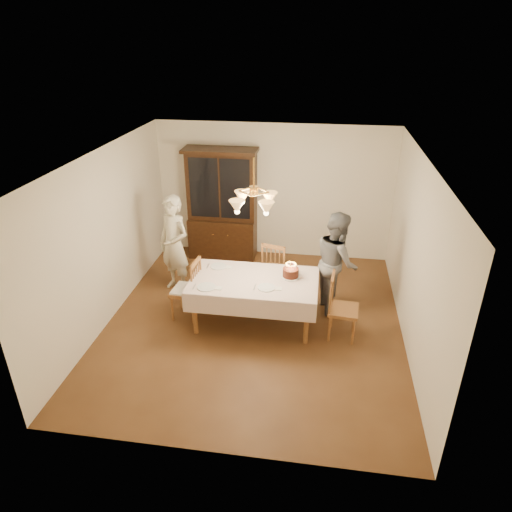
% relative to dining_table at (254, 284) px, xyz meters
% --- Properties ---
extents(ground, '(5.00, 5.00, 0.00)m').
position_rel_dining_table_xyz_m(ground, '(0.00, 0.00, -0.68)').
color(ground, '#502E17').
rests_on(ground, ground).
extents(room_shell, '(5.00, 5.00, 5.00)m').
position_rel_dining_table_xyz_m(room_shell, '(0.00, 0.00, 0.90)').
color(room_shell, white).
rests_on(room_shell, ground).
extents(dining_table, '(1.90, 1.10, 0.76)m').
position_rel_dining_table_xyz_m(dining_table, '(0.00, 0.00, 0.00)').
color(dining_table, brown).
rests_on(dining_table, ground).
extents(china_hutch, '(1.38, 0.54, 2.16)m').
position_rel_dining_table_xyz_m(china_hutch, '(-0.97, 2.25, 0.36)').
color(china_hutch, black).
rests_on(china_hutch, ground).
extents(chair_far_side, '(0.53, 0.51, 1.00)m').
position_rel_dining_table_xyz_m(chair_far_side, '(0.24, 0.90, -0.24)').
color(chair_far_side, brown).
rests_on(chair_far_side, ground).
extents(chair_left_end, '(0.46, 0.48, 1.00)m').
position_rel_dining_table_xyz_m(chair_left_end, '(-1.07, 0.02, -0.23)').
color(chair_left_end, brown).
rests_on(chair_left_end, ground).
extents(chair_right_end, '(0.46, 0.47, 1.00)m').
position_rel_dining_table_xyz_m(chair_right_end, '(1.33, -0.16, -0.24)').
color(chair_right_end, brown).
rests_on(chair_right_end, ground).
extents(elderly_woman, '(0.74, 0.66, 1.71)m').
position_rel_dining_table_xyz_m(elderly_woman, '(-1.48, 0.81, 0.17)').
color(elderly_woman, '#EFE7CA').
rests_on(elderly_woman, ground).
extents(adult_in_grey, '(0.81, 0.93, 1.65)m').
position_rel_dining_table_xyz_m(adult_in_grey, '(1.22, 0.64, 0.14)').
color(adult_in_grey, slate).
rests_on(adult_in_grey, ground).
extents(birthday_cake, '(0.30, 0.30, 0.23)m').
position_rel_dining_table_xyz_m(birthday_cake, '(0.53, 0.16, 0.15)').
color(birthday_cake, white).
rests_on(birthday_cake, dining_table).
extents(place_setting_near_left, '(0.42, 0.27, 0.02)m').
position_rel_dining_table_xyz_m(place_setting_near_left, '(-0.63, -0.34, 0.08)').
color(place_setting_near_left, white).
rests_on(place_setting_near_left, dining_table).
extents(place_setting_near_right, '(0.40, 0.25, 0.02)m').
position_rel_dining_table_xyz_m(place_setting_near_right, '(0.23, -0.22, 0.08)').
color(place_setting_near_right, white).
rests_on(place_setting_near_right, dining_table).
extents(place_setting_far_left, '(0.39, 0.25, 0.02)m').
position_rel_dining_table_xyz_m(place_setting_far_left, '(-0.60, 0.32, 0.08)').
color(place_setting_far_left, white).
rests_on(place_setting_far_left, dining_table).
extents(chandelier, '(0.62, 0.62, 0.73)m').
position_rel_dining_table_xyz_m(chandelier, '(-0.00, -0.00, 1.29)').
color(chandelier, '#BF8C3F').
rests_on(chandelier, ground).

